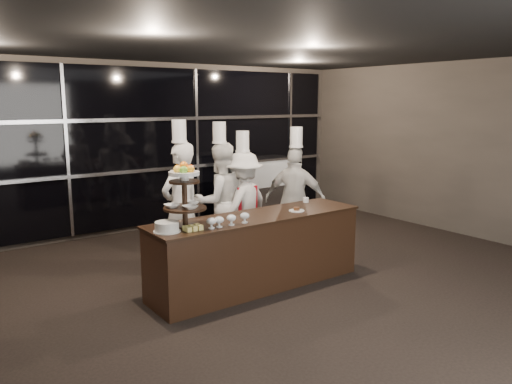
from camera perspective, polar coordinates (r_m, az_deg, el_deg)
room at (r=4.92m, az=9.37°, el=0.67°), size 10.00×10.00×10.00m
window_wall at (r=9.06m, az=-13.51°, el=4.93°), size 8.60×0.10×2.80m
buffet_counter at (r=6.30m, az=0.14°, el=-6.73°), size 2.84×0.74×0.92m
display_stand at (r=5.57m, az=-8.18°, el=0.16°), size 0.48×0.48×0.74m
compotes at (r=5.66m, az=-3.35°, el=-3.09°), size 0.56×0.11×0.12m
layer_cake at (r=5.50m, az=-10.15°, el=-3.95°), size 0.30×0.30×0.11m
pastry_squares at (r=5.52m, az=-7.23°, el=-4.09°), size 0.19×0.13×0.05m
small_plate at (r=6.44m, az=4.66°, el=-2.07°), size 0.20×0.20×0.05m
chef_cup at (r=6.99m, az=5.72°, el=-0.91°), size 0.08×0.08×0.07m
display_case at (r=9.67m, az=0.12°, el=0.66°), size 1.36×0.59×1.24m
chef_a at (r=6.90m, az=-8.55°, el=-1.50°), size 0.74×0.60×2.08m
chef_b at (r=7.34m, az=-4.12°, el=-0.98°), size 0.91×0.74×2.03m
chef_c at (r=7.38m, az=-1.51°, el=-1.43°), size 1.17×0.90×1.89m
chef_d at (r=7.67m, az=4.51°, el=-0.79°), size 0.89×1.01×1.94m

